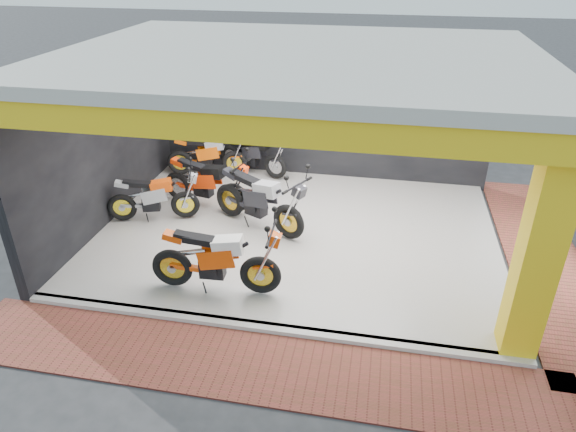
# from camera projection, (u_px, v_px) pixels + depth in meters

# --- Properties ---
(ground) EXTENTS (80.00, 80.00, 0.00)m
(ground) POSITION_uv_depth(u_px,v_px,m) (277.00, 292.00, 8.91)
(ground) COLOR #2D2D30
(ground) RESTS_ON ground
(showroom_floor) EXTENTS (8.00, 6.00, 0.10)m
(showroom_floor) POSITION_uv_depth(u_px,v_px,m) (297.00, 233.00, 10.62)
(showroom_floor) COLOR white
(showroom_floor) RESTS_ON ground
(showroom_ceiling) EXTENTS (8.40, 6.40, 0.20)m
(showroom_ceiling) POSITION_uv_depth(u_px,v_px,m) (299.00, 57.00, 8.95)
(showroom_ceiling) COLOR beige
(showroom_ceiling) RESTS_ON corner_column
(back_wall) EXTENTS (8.20, 0.20, 3.50)m
(back_wall) POSITION_uv_depth(u_px,v_px,m) (320.00, 110.00, 12.50)
(back_wall) COLOR black
(back_wall) RESTS_ON ground
(left_wall) EXTENTS (0.20, 6.20, 3.50)m
(left_wall) POSITION_uv_depth(u_px,v_px,m) (101.00, 142.00, 10.51)
(left_wall) COLOR black
(left_wall) RESTS_ON ground
(corner_column) EXTENTS (0.50, 0.50, 3.50)m
(corner_column) POSITION_uv_depth(u_px,v_px,m) (540.00, 251.00, 6.80)
(corner_column) COLOR yellow
(corner_column) RESTS_ON ground
(header_beam_front) EXTENTS (8.40, 0.30, 0.40)m
(header_beam_front) POSITION_uv_depth(u_px,v_px,m) (258.00, 127.00, 6.49)
(header_beam_front) COLOR yellow
(header_beam_front) RESTS_ON corner_column
(header_beam_right) EXTENTS (0.30, 6.40, 0.40)m
(header_beam_right) POSITION_uv_depth(u_px,v_px,m) (539.00, 85.00, 8.41)
(header_beam_right) COLOR yellow
(header_beam_right) RESTS_ON corner_column
(floor_kerb) EXTENTS (8.00, 0.20, 0.10)m
(floor_kerb) POSITION_uv_depth(u_px,v_px,m) (263.00, 328.00, 8.00)
(floor_kerb) COLOR white
(floor_kerb) RESTS_ON ground
(paver_front) EXTENTS (9.00, 1.40, 0.03)m
(paver_front) POSITION_uv_depth(u_px,v_px,m) (251.00, 365.00, 7.35)
(paver_front) COLOR brown
(paver_front) RESTS_ON ground
(paver_right) EXTENTS (1.40, 7.00, 0.03)m
(paver_right) POSITION_uv_depth(u_px,v_px,m) (544.00, 258.00, 9.82)
(paver_right) COLOR brown
(paver_right) RESTS_ON ground
(moto_hero) EXTENTS (2.40, 0.99, 1.44)m
(moto_hero) POSITION_uv_depth(u_px,v_px,m) (260.00, 258.00, 8.37)
(moto_hero) COLOR #E34509
(moto_hero) RESTS_ON showroom_floor
(moto_row_a) EXTENTS (2.59, 1.89, 1.49)m
(moto_row_a) POSITION_uv_depth(u_px,v_px,m) (289.00, 206.00, 9.96)
(moto_row_a) COLOR black
(moto_row_a) RESTS_ON showroom_floor
(moto_row_b) EXTENTS (2.39, 1.33, 1.38)m
(moto_row_b) POSITION_uv_depth(u_px,v_px,m) (234.00, 184.00, 10.99)
(moto_row_b) COLOR #FF3C0A
(moto_row_b) RESTS_ON showroom_floor
(moto_row_c) EXTENTS (2.16, 1.31, 1.24)m
(moto_row_c) POSITION_uv_depth(u_px,v_px,m) (184.00, 192.00, 10.80)
(moto_row_c) COLOR #A0A3A8
(moto_row_c) RESTS_ON showroom_floor
(moto_row_d) EXTENTS (2.23, 1.41, 1.28)m
(moto_row_d) POSITION_uv_depth(u_px,v_px,m) (275.00, 155.00, 12.63)
(moto_row_d) COLOR black
(moto_row_d) RESTS_ON showroom_floor
(moto_row_e) EXTENTS (2.23, 1.12, 1.30)m
(moto_row_e) POSITION_uv_depth(u_px,v_px,m) (234.00, 152.00, 12.80)
(moto_row_e) COLOR #FF620A
(moto_row_e) RESTS_ON showroom_floor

